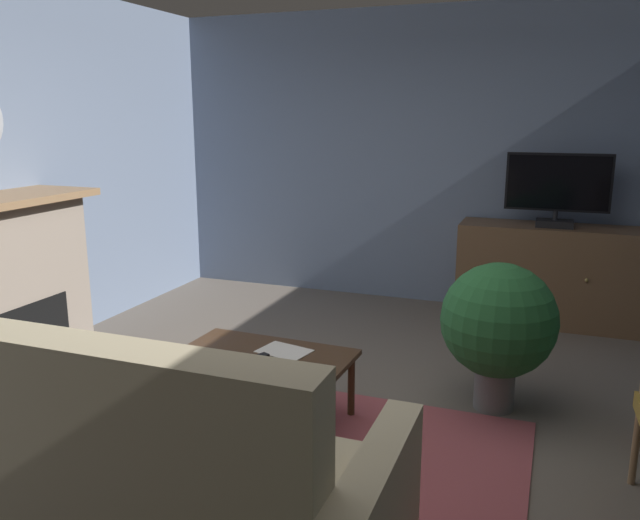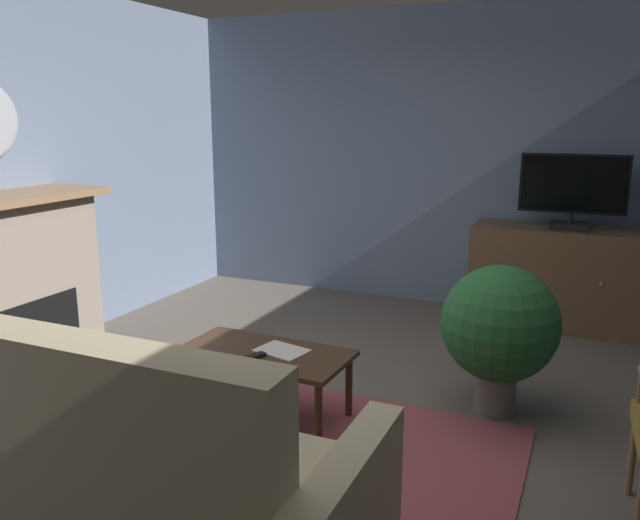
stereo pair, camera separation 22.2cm
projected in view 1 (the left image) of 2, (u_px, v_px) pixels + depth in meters
The scene contains 11 objects.
ground_plane at pixel (317, 433), 3.76m from camera, with size 5.68×6.39×0.04m, color #665B51.
wall_back at pixel (425, 159), 6.13m from camera, with size 5.68×0.10×2.81m, color slate.
rug_central at pixel (308, 459), 3.43m from camera, with size 2.28×1.71×0.01m, color #9E474C.
fireplace at pixel (5, 295), 4.33m from camera, with size 0.94×1.40×1.30m.
tv_cabinet at pixel (550, 277), 5.61m from camera, with size 1.59×0.53×0.88m.
television at pixel (558, 188), 5.38m from camera, with size 0.86×0.20×0.63m.
coffee_table at pixel (267, 360), 3.83m from camera, with size 1.05×0.56×0.43m.
tv_remote at pixel (256, 359), 3.69m from camera, with size 0.17×0.05×0.02m, color black.
folded_newspaper at pixel (284, 351), 3.83m from camera, with size 0.30×0.22×0.01m, color silver.
sofa_floral at pixel (140, 484), 2.60m from camera, with size 2.12×0.89×1.07m.
potted_plant_small_fern_corner at pixel (498, 323), 3.92m from camera, with size 0.72×0.72×0.94m.
Camera 1 is at (1.22, -3.21, 1.83)m, focal length 35.58 mm.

